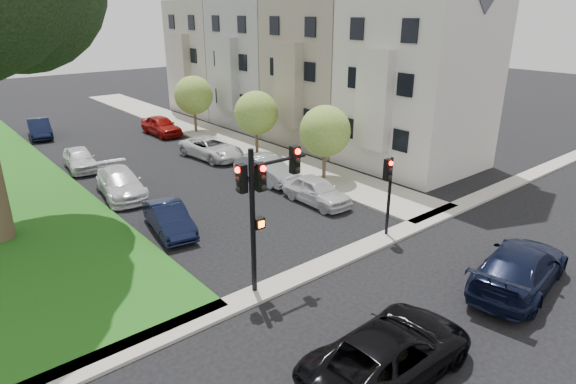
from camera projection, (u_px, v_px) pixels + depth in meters
ground at (376, 282)px, 17.34m from camera, size 140.00×140.00×0.00m
sidewalk_right at (203, 131)px, 38.65m from camera, size 3.50×44.00×0.12m
sidewalk_cross at (337, 259)px, 18.76m from camera, size 60.00×1.00×0.12m
house_a at (420, 51)px, 28.06m from camera, size 7.70×7.55×15.97m
house_b at (330, 44)px, 33.47m from camera, size 7.70×7.55×15.97m
house_c at (265, 40)px, 38.88m from camera, size 7.70×7.55×15.97m
house_d at (216, 36)px, 44.30m from camera, size 7.70×7.55×15.97m
small_tree_a at (325, 131)px, 26.71m from camera, size 2.88×2.88×4.32m
small_tree_b at (256, 113)px, 31.41m from camera, size 2.87×2.87×4.31m
small_tree_c at (194, 95)px, 37.34m from camera, size 2.99×2.99×4.48m
traffic_signal_main at (262, 194)px, 15.67m from camera, size 2.52×0.65×5.16m
traffic_signal_secondary at (388, 183)px, 19.87m from camera, size 0.45×0.36×3.56m
car_cross_near at (390, 352)px, 12.68m from camera, size 5.35×2.61×1.47m
car_cross_far at (520, 267)px, 16.72m from camera, size 5.80×3.14×1.60m
car_parked_0 at (316, 190)px, 24.16m from camera, size 1.62×4.01×1.36m
car_parked_1 at (266, 169)px, 27.38m from camera, size 1.59×4.39×1.44m
car_parked_2 at (211, 148)px, 31.63m from camera, size 2.81×5.10×1.35m
car_parked_3 at (161, 126)px, 37.49m from camera, size 1.84×4.38×1.48m
car_parked_5 at (169, 218)px, 21.01m from camera, size 2.02×4.12×1.30m
car_parked_6 at (120, 183)px, 25.14m from camera, size 2.67×5.07×1.40m
car_parked_7 at (80, 159)px, 29.34m from camera, size 2.06×4.12×1.35m
car_parked_9 at (39, 128)px, 36.76m from camera, size 2.18×4.49×1.42m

